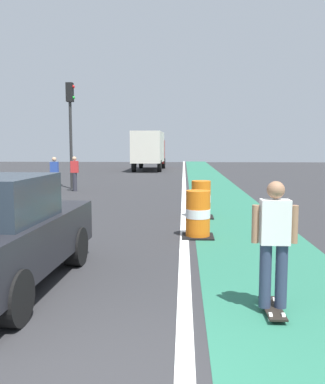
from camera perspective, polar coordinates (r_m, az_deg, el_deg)
The scene contains 9 objects.
bike_lane_strip at distance 15.66m, azimuth 8.44°, elevation -1.52°, with size 2.50×80.00×0.01m, color #286B51.
lane_divider_stripe at distance 15.58m, azimuth 2.94°, elevation -1.49°, with size 0.20×80.00×0.01m, color silver.
skateboarder_on_lane at distance 5.49m, azimuth 14.87°, elevation -6.68°, with size 0.57×0.80×1.69m.
traffic_barrel_front at distance 9.78m, azimuth 4.81°, elevation -3.06°, with size 0.73×0.73×1.09m.
traffic_barrel_mid at distance 12.44m, azimuth 5.22°, elevation -1.05°, with size 0.73×0.73×1.09m.
delivery_truck_down_block at distance 35.91m, azimuth -1.80°, elevation 5.90°, with size 2.44×7.63×3.23m.
traffic_light_corner at distance 21.09m, azimuth -12.34°, elevation 9.94°, with size 0.41×0.32×5.10m.
pedestrian_crossing at distance 19.25m, azimuth -14.40°, elevation 2.39°, with size 0.34×0.20×1.61m.
pedestrian_waiting at distance 19.96m, azimuth -11.80°, elevation 2.59°, with size 0.34×0.20×1.61m.
Camera 1 is at (0.88, -3.44, 2.13)m, focal length 39.44 mm.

